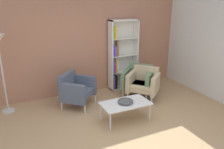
{
  "coord_description": "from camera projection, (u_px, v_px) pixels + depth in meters",
  "views": [
    {
      "loc": [
        -1.8,
        -3.2,
        2.46
      ],
      "look_at": [
        0.11,
        0.84,
        0.95
      ],
      "focal_mm": 36.97,
      "sensor_mm": 36.0,
      "label": 1
    }
  ],
  "objects": [
    {
      "name": "bookshelf_tall",
      "position": [
        120.0,
        56.0,
        6.3
      ],
      "size": [
        0.8,
        0.3,
        1.9
      ],
      "color": "silver",
      "rests_on": "ground_plane"
    },
    {
      "name": "decorative_bowl",
      "position": [
        125.0,
        101.0,
        4.7
      ],
      "size": [
        0.32,
        0.32,
        0.05
      ],
      "color": "#4C4C51",
      "rests_on": "coffee_table_low"
    },
    {
      "name": "ground_plane",
      "position": [
        126.0,
        137.0,
        4.25
      ],
      "size": [
        8.32,
        8.32,
        0.0
      ],
      "primitive_type": "plane",
      "color": "tan"
    },
    {
      "name": "brick_back_panel",
      "position": [
        81.0,
        38.0,
        5.9
      ],
      "size": [
        6.4,
        0.12,
        2.9
      ],
      "primitive_type": "cube",
      "color": "#A87056",
      "rests_on": "ground_plane"
    },
    {
      "name": "armchair_by_bookshelf",
      "position": [
        138.0,
        80.0,
        5.99
      ],
      "size": [
        0.95,
        0.95,
        0.78
      ],
      "rotation": [
        0.0,
        0.0,
        -0.81
      ],
      "color": "slate",
      "rests_on": "ground_plane"
    },
    {
      "name": "coffee_table_low",
      "position": [
        125.0,
        104.0,
        4.73
      ],
      "size": [
        1.0,
        0.56,
        0.4
      ],
      "color": "silver",
      "rests_on": "ground_plane"
    },
    {
      "name": "armchair_spare_guest",
      "position": [
        144.0,
        82.0,
        5.8
      ],
      "size": [
        0.95,
        0.95,
        0.78
      ],
      "rotation": [
        0.0,
        0.0,
        -0.84
      ],
      "color": "#C6B289",
      "rests_on": "ground_plane"
    },
    {
      "name": "armchair_near_window",
      "position": [
        76.0,
        89.0,
        5.37
      ],
      "size": [
        0.95,
        0.95,
        0.78
      ],
      "rotation": [
        0.0,
        0.0,
        0.8
      ],
      "color": "#4C566B",
      "rests_on": "ground_plane"
    },
    {
      "name": "plaster_right_partition",
      "position": [
        221.0,
        42.0,
        5.46
      ],
      "size": [
        0.12,
        5.2,
        2.9
      ],
      "primitive_type": "cube",
      "color": "silver",
      "rests_on": "ground_plane"
    }
  ]
}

